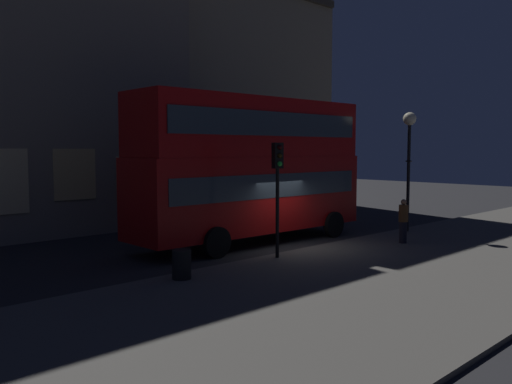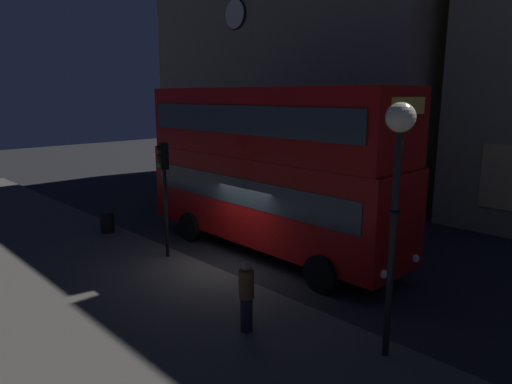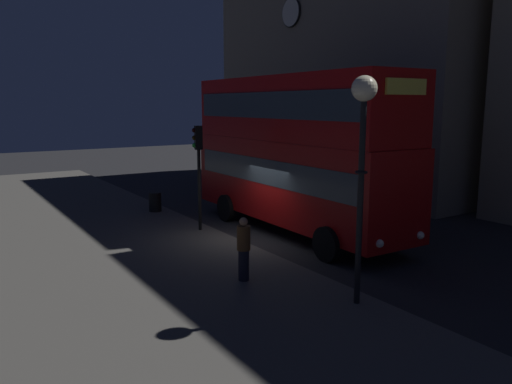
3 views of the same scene
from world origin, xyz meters
name	(u,v)px [view 2 (image 2 of 3)]	position (x,y,z in m)	size (l,w,h in m)	color
ground_plane	(227,268)	(0.00, 0.00, 0.00)	(80.00, 80.00, 0.00)	#232326
sidewalk_slab	(81,315)	(0.00, -4.83, 0.06)	(44.00, 8.78, 0.12)	#4C4944
building_with_clock	(309,59)	(-7.51, 12.96, 7.54)	(17.77, 9.69, 15.08)	gray
double_decker_bus	(267,163)	(-0.25, 2.07, 3.18)	(10.48, 3.03, 5.69)	#9E0C0C
traffic_light_near_kerb	(164,176)	(-1.96, -0.99, 2.88)	(0.38, 0.40, 3.83)	black
street_lamp	(398,164)	(6.28, -1.02, 4.17)	(0.57, 0.57, 5.21)	black
pedestrian	(246,296)	(3.53, -2.43, 0.99)	(0.36, 0.36, 1.70)	black
litter_bin	(107,222)	(-5.97, -1.12, 0.53)	(0.54, 0.54, 0.83)	black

